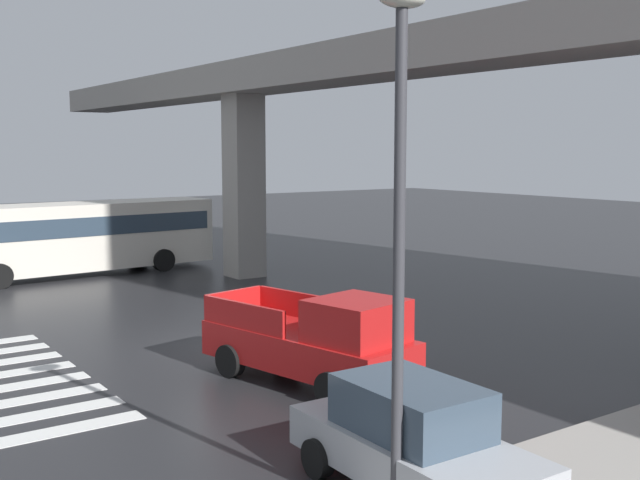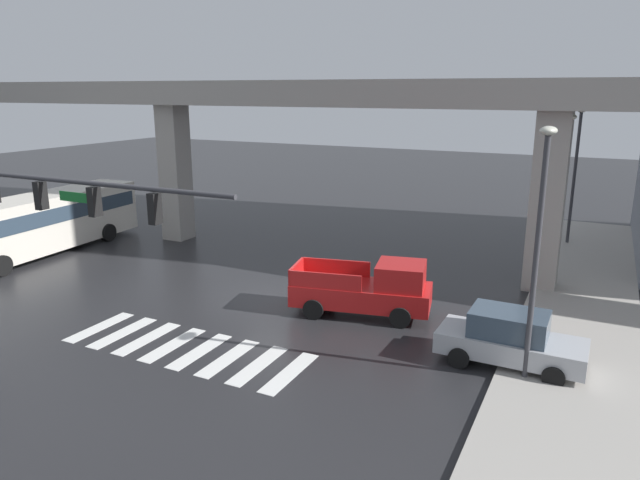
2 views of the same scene
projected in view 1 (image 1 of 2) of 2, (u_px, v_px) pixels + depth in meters
name	position (u px, v px, depth m)	size (l,w,h in m)	color
ground_plane	(223.00, 346.00, 20.55)	(120.00, 120.00, 0.00)	#232326
crosswalk_stripes	(18.00, 379.00, 17.59)	(8.25, 2.80, 0.01)	silver
elevated_overpass	(400.00, 76.00, 23.13)	(56.74, 2.29, 8.57)	#9E9991
pickup_truck	(317.00, 341.00, 17.03)	(5.38, 2.90, 2.08)	red
city_bus	(83.00, 233.00, 31.99)	(3.31, 10.94, 2.99)	beige
sedan_silver	(413.00, 440.00, 11.64)	(4.33, 2.01, 1.72)	#A8AAAF
street_lamp_near_corner	(400.00, 198.00, 10.25)	(0.44, 0.70, 7.24)	#38383D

